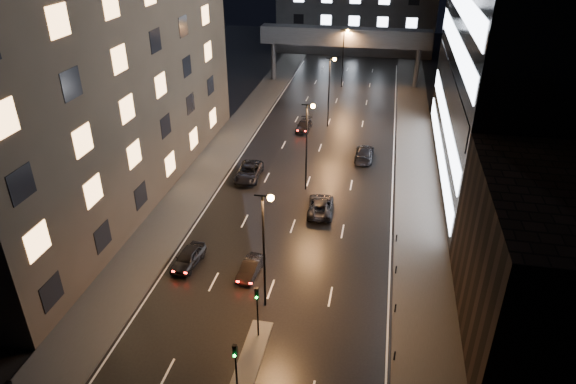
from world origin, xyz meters
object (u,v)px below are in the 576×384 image
at_px(car_away_b, 251,268).
at_px(car_away_d, 304,126).
at_px(car_away_a, 188,258).
at_px(car_toward_a, 321,206).
at_px(car_away_c, 249,172).
at_px(car_toward_b, 364,153).

bearing_deg(car_away_b, car_away_d, 97.54).
relative_size(car_away_a, car_away_b, 1.13).
bearing_deg(car_away_a, car_toward_a, 53.80).
height_order(car_away_c, car_toward_b, car_toward_b).
bearing_deg(car_toward_b, car_toward_a, 76.12).
distance_m(car_away_a, car_away_b, 5.79).
relative_size(car_away_a, car_toward_a, 0.81).
xyz_separation_m(car_away_b, car_away_c, (-4.91, 17.80, 0.15)).
distance_m(car_away_b, car_away_c, 18.47).
bearing_deg(car_away_b, car_away_c, 111.23).
relative_size(car_away_d, car_toward_b, 0.83).
bearing_deg(car_toward_a, car_away_d, -80.72).
distance_m(car_away_c, car_toward_a, 11.22).
bearing_deg(car_toward_a, car_away_c, -37.63).
bearing_deg(car_toward_b, car_away_d, -41.55).
height_order(car_away_b, car_away_c, car_away_c).
height_order(car_away_d, car_toward_b, car_toward_b).
xyz_separation_m(car_toward_a, car_toward_b, (3.66, 14.18, 0.05)).
distance_m(car_away_a, car_toward_b, 29.12).
height_order(car_away_c, car_toward_a, car_away_c).
distance_m(car_toward_a, car_toward_b, 14.65).
height_order(car_away_b, car_toward_b, car_toward_b).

